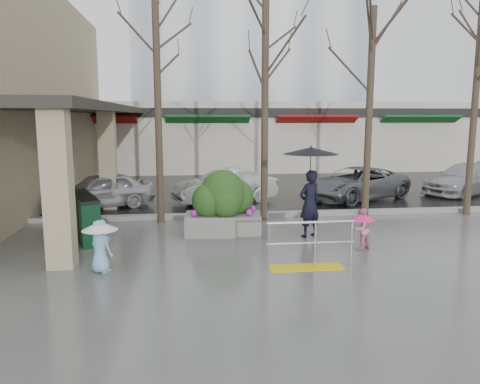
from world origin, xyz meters
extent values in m
plane|color=#51514F|center=(0.00, 0.00, 0.00)|extent=(120.00, 120.00, 0.00)
cube|color=black|center=(0.00, 22.00, 0.01)|extent=(120.00, 36.00, 0.01)
cube|color=gray|center=(0.00, 4.00, 0.07)|extent=(120.00, 0.30, 0.15)
cube|color=#2D2823|center=(-4.80, 8.00, 3.62)|extent=(2.80, 18.00, 0.25)
cube|color=tan|center=(-3.90, -0.50, 1.75)|extent=(0.55, 0.55, 3.50)
cube|color=tan|center=(-3.90, 6.00, 1.75)|extent=(0.55, 0.55, 3.50)
cube|color=beige|center=(2.00, 18.00, 2.00)|extent=(34.00, 6.00, 4.00)
cube|color=maroon|center=(-6.00, 15.10, 2.85)|extent=(4.50, 1.68, 0.87)
cube|color=#0F4C1E|center=(0.00, 15.10, 2.85)|extent=(4.50, 1.68, 0.87)
cube|color=maroon|center=(6.00, 15.10, 2.85)|extent=(4.50, 1.68, 0.87)
cube|color=#0F4C1E|center=(12.00, 15.10, 2.85)|extent=(4.50, 1.68, 0.87)
cube|color=black|center=(2.00, 15.10, 3.40)|extent=(34.00, 0.35, 0.50)
cube|color=#8C99A8|center=(4.00, 30.00, 12.50)|extent=(18.00, 12.00, 25.00)
cube|color=yellow|center=(1.30, -1.20, 0.01)|extent=(1.60, 0.50, 0.02)
cylinder|color=silver|center=(0.50, -1.20, 0.50)|extent=(0.05, 0.05, 1.00)
cylinder|color=silver|center=(1.50, -1.20, 0.50)|extent=(0.05, 0.05, 1.00)
cylinder|color=silver|center=(2.30, -1.20, 0.50)|extent=(0.05, 0.05, 1.00)
cylinder|color=silver|center=(1.40, -1.20, 1.00)|extent=(1.90, 0.06, 0.06)
cylinder|color=silver|center=(1.40, -1.20, 0.55)|extent=(1.90, 0.04, 0.04)
cylinder|color=#382B21|center=(-2.00, 3.60, 3.40)|extent=(0.22, 0.22, 6.80)
cylinder|color=#382B21|center=(1.20, 3.60, 3.50)|extent=(0.22, 0.22, 7.00)
cylinder|color=#382B21|center=(4.50, 3.60, 3.25)|extent=(0.22, 0.22, 6.50)
cylinder|color=#382B21|center=(8.00, 3.60, 3.60)|extent=(0.22, 0.22, 7.20)
imported|color=black|center=(2.05, 1.36, 0.90)|extent=(0.78, 0.67, 1.81)
cylinder|color=black|center=(2.05, 1.36, 1.84)|extent=(0.02, 0.02, 1.15)
cone|color=black|center=(2.05, 1.36, 2.32)|extent=(1.49, 1.49, 0.18)
sphere|color=black|center=(2.05, 1.36, 2.43)|extent=(0.05, 0.05, 0.05)
imported|color=pink|center=(3.00, 0.04, 0.51)|extent=(0.62, 0.58, 1.01)
cylinder|color=black|center=(3.00, 0.04, 0.69)|extent=(0.02, 0.02, 0.44)
cone|color=#FF2881|center=(3.00, 0.04, 0.82)|extent=(0.63, 0.63, 0.18)
sphere|color=black|center=(3.00, 0.04, 0.93)|extent=(0.05, 0.05, 0.05)
imported|color=#7FBAE3|center=(-3.00, -0.97, 0.56)|extent=(0.64, 0.62, 1.12)
cylinder|color=black|center=(-3.00, -0.97, 0.82)|extent=(0.02, 0.02, 0.52)
cone|color=white|center=(-3.00, -0.97, 0.99)|extent=(0.74, 0.74, 0.18)
sphere|color=black|center=(-3.00, -0.97, 1.10)|extent=(0.05, 0.05, 0.05)
cube|color=slate|center=(-0.23, 1.90, 0.28)|extent=(2.12, 1.18, 0.57)
ellipsoid|color=#1A4215|center=(-0.23, 1.90, 1.13)|extent=(1.25, 1.12, 1.31)
sphere|color=#1A4215|center=(-0.63, 1.79, 0.97)|extent=(0.90, 0.90, 0.90)
sphere|color=#1A4215|center=(0.17, 2.07, 0.99)|extent=(0.95, 0.95, 0.95)
cube|color=#0B341B|center=(-3.60, 1.03, 0.55)|extent=(0.58, 0.58, 1.10)
cube|color=black|center=(-3.60, 1.03, 1.15)|extent=(0.62, 0.62, 0.08)
cube|color=black|center=(-3.80, 1.54, 0.55)|extent=(0.58, 0.58, 1.10)
cube|color=black|center=(-3.80, 1.54, 1.15)|extent=(0.62, 0.62, 0.08)
cube|color=#0D3C20|center=(-4.00, 2.05, 0.55)|extent=(0.58, 0.58, 1.10)
cube|color=black|center=(-4.00, 2.05, 1.15)|extent=(0.62, 0.62, 0.08)
cube|color=black|center=(-4.20, 2.57, 0.55)|extent=(0.58, 0.58, 1.10)
cube|color=black|center=(-4.20, 2.57, 1.15)|extent=(0.62, 0.62, 0.08)
imported|color=#BCBCC1|center=(-4.23, 6.05, 0.63)|extent=(3.98, 2.88, 1.26)
imported|color=silver|center=(0.24, 6.64, 0.63)|extent=(4.05, 2.45, 1.26)
imported|color=slate|center=(5.31, 6.66, 0.63)|extent=(4.98, 4.00, 1.26)
imported|color=#ABABB0|center=(10.39, 7.47, 0.63)|extent=(4.67, 3.50, 1.26)
camera|label=1|loc=(-1.21, -10.61, 3.22)|focal=35.00mm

